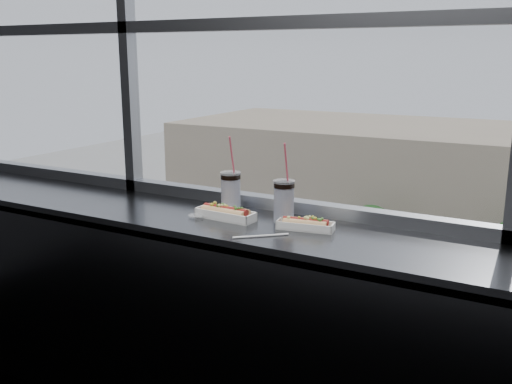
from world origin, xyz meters
The scene contains 13 objects.
wall_back_lower centered at (0.00, 1.50, 0.55)m, with size 6.00×6.00×0.00m, color black.
counter centered at (0.00, 1.23, 1.07)m, with size 6.00×0.55×0.06m, color #5C5E62.
counter_fascia centered at (0.00, 0.97, 0.55)m, with size 6.00×0.04×1.04m, color #5C5E62.
hotdog_tray_left centered at (-0.21, 1.23, 1.13)m, with size 0.30×0.11×0.07m.
hotdog_tray_right centered at (0.19, 1.25, 1.13)m, with size 0.26×0.12×0.06m.
soda_cup_left centered at (-0.26, 1.35, 1.21)m, with size 0.10×0.10×0.38m.
soda_cup_right centered at (0.05, 1.31, 1.21)m, with size 0.10×0.10×0.37m.
loose_straw centered at (0.06, 1.06, 1.10)m, with size 0.01×0.01×0.24m, color white.
wrapper centered at (-0.35, 1.17, 1.11)m, with size 0.09×0.07×0.02m, color silver.
car_far_a centered at (-8.27, 25.50, -9.84)m, with size 6.62×2.76×2.21m, color black.
car_near_b centered at (-5.48, 17.50, -9.94)m, with size 6.01×2.50×2.00m, color #2E2D2D.
pedestrian_a centered at (-5.78, 30.02, -9.93)m, with size 0.92×0.69×2.06m, color #66605B.
tree_left centered at (-8.10, 29.50, -7.90)m, with size 2.92×2.92×4.57m.
Camera 1 is at (1.16, -0.98, 1.85)m, focal length 40.00 mm.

